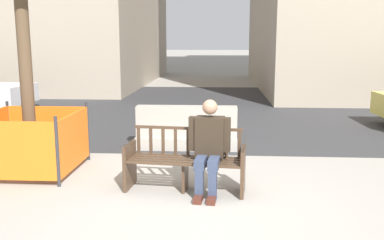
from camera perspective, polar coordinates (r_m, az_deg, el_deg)
name	(u,v)px	position (r m, az deg, el deg)	size (l,w,h in m)	color
ground_plane	(179,211)	(5.52, -1.75, -11.99)	(200.00, 200.00, 0.00)	gray
street_asphalt	(204,107)	(13.95, 1.66, 1.79)	(120.00, 12.00, 0.01)	#333335
street_bench	(185,163)	(6.12, -0.88, -5.77)	(1.73, 0.69, 0.88)	#473323
seated_person	(209,145)	(5.94, 2.27, -3.35)	(0.59, 0.75, 1.31)	#2D2319
jersey_barrier_centre	(187,131)	(8.56, -0.72, -1.45)	(2.01, 0.70, 0.84)	#9E998E
construction_fence	(31,140)	(7.45, -20.72, -2.48)	(1.50, 1.50, 1.05)	#2D2D33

